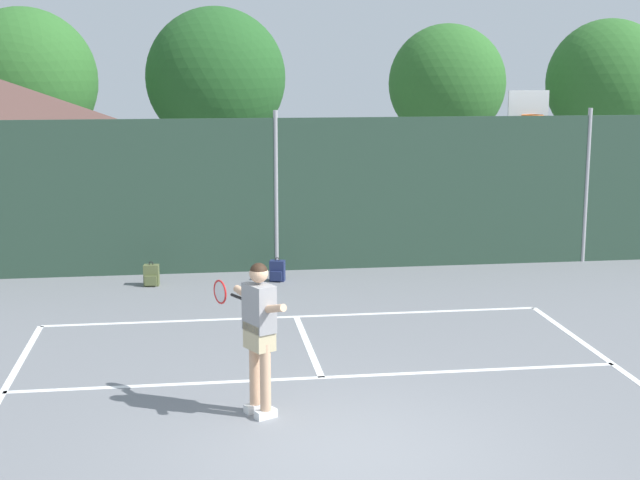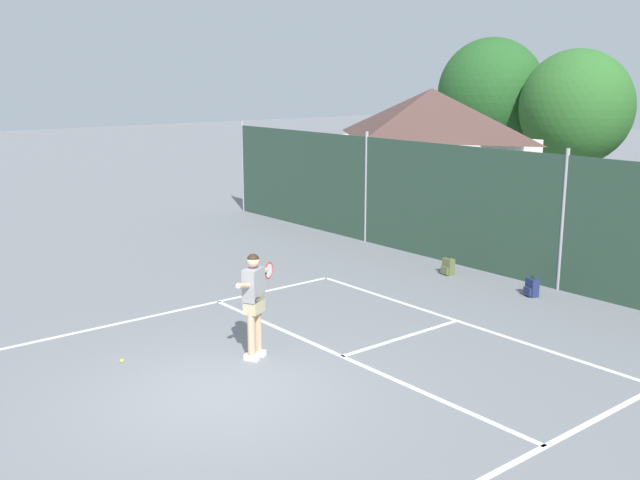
# 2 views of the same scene
# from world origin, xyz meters

# --- Properties ---
(ground_plane) EXTENTS (120.00, 120.00, 0.00)m
(ground_plane) POSITION_xyz_m (0.00, 0.00, 0.00)
(ground_plane) COLOR slate
(court_markings) EXTENTS (8.30, 11.10, 0.01)m
(court_markings) POSITION_xyz_m (0.00, 0.65, 0.00)
(court_markings) COLOR white
(court_markings) RESTS_ON ground
(chainlink_fence) EXTENTS (26.09, 0.09, 3.22)m
(chainlink_fence) POSITION_xyz_m (-0.00, 9.00, 1.54)
(chainlink_fence) COLOR #284233
(chainlink_fence) RESTS_ON ground
(clubhouse_building) EXTENTS (6.37, 4.46, 4.38)m
(clubhouse_building) POSITION_xyz_m (-7.66, 12.95, 2.27)
(clubhouse_building) COLOR silver
(clubhouse_building) RESTS_ON ground
(tennis_player) EXTENTS (0.80, 1.26, 1.85)m
(tennis_player) POSITION_xyz_m (-0.91, 1.28, 1.11)
(tennis_player) COLOR silver
(tennis_player) RESTS_ON ground
(tennis_ball) EXTENTS (0.07, 0.07, 0.07)m
(tennis_ball) POSITION_xyz_m (-2.15, -0.62, 0.03)
(tennis_ball) COLOR #CCE033
(tennis_ball) RESTS_ON ground
(backpack_olive) EXTENTS (0.30, 0.27, 0.46)m
(backpack_olive) POSITION_xyz_m (-2.46, 8.03, 0.19)
(backpack_olive) COLOR #566038
(backpack_olive) RESTS_ON ground
(backpack_navy) EXTENTS (0.32, 0.30, 0.46)m
(backpack_navy) POSITION_xyz_m (-0.07, 8.08, 0.19)
(backpack_navy) COLOR navy
(backpack_navy) RESTS_ON ground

